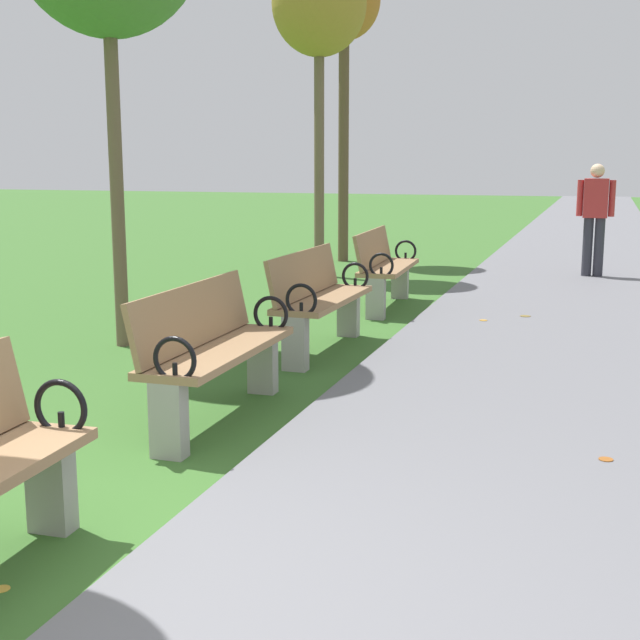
# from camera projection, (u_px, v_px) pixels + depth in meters

# --- Properties ---
(ground_plane) EXTENTS (80.00, 80.00, 0.00)m
(ground_plane) POSITION_uv_depth(u_px,v_px,m) (63.00, 613.00, 3.28)
(ground_plane) COLOR #386628
(paved_walkway) EXTENTS (3.00, 44.00, 0.02)m
(paved_walkway) POSITION_uv_depth(u_px,v_px,m) (585.00, 235.00, 19.65)
(paved_walkway) COLOR slate
(paved_walkway) RESTS_ON ground
(park_bench_2) EXTENTS (0.48, 1.60, 0.90)m
(park_bench_2) POSITION_uv_depth(u_px,v_px,m) (213.00, 349.00, 5.63)
(park_bench_2) COLOR #93704C
(park_bench_2) RESTS_ON ground
(park_bench_3) EXTENTS (0.49, 1.61, 0.90)m
(park_bench_3) POSITION_uv_depth(u_px,v_px,m) (319.00, 298.00, 7.69)
(park_bench_3) COLOR #93704C
(park_bench_3) RESTS_ON ground
(park_bench_4) EXTENTS (0.55, 1.62, 0.90)m
(park_bench_4) POSITION_uv_depth(u_px,v_px,m) (385.00, 266.00, 9.97)
(park_bench_4) COLOR #93704C
(park_bench_4) RESTS_ON ground
(tree_3) EXTENTS (1.34, 1.34, 4.61)m
(tree_3) POSITION_uv_depth(u_px,v_px,m) (319.00, 7.00, 12.17)
(tree_3) COLOR brown
(tree_3) RESTS_ON ground
(tree_4) EXTENTS (1.17, 1.17, 4.89)m
(tree_4) POSITION_uv_depth(u_px,v_px,m) (344.00, 8.00, 13.96)
(tree_4) COLOR brown
(tree_4) RESTS_ON ground
(pedestrian_walking) EXTENTS (0.53, 0.22, 1.62)m
(pedestrian_walking) POSITION_uv_depth(u_px,v_px,m) (595.00, 214.00, 12.50)
(pedestrian_walking) COLOR #2D2D38
(pedestrian_walking) RESTS_ON paved_walkway
(scattered_leaves) EXTENTS (4.80, 8.31, 0.02)m
(scattered_leaves) POSITION_uv_depth(u_px,v_px,m) (346.00, 455.00, 5.00)
(scattered_leaves) COLOR #AD6B23
(scattered_leaves) RESTS_ON ground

